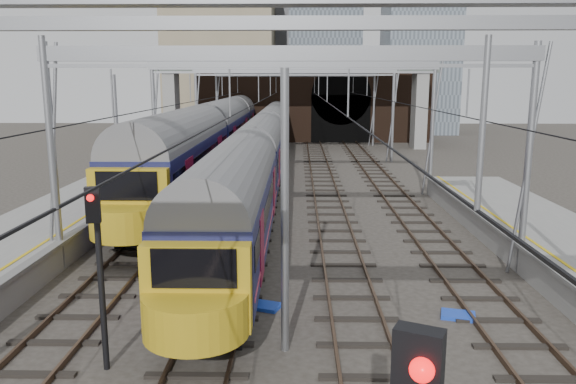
{
  "coord_description": "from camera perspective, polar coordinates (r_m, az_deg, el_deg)",
  "views": [
    {
      "loc": [
        0.31,
        -11.17,
        6.7
      ],
      "look_at": [
        -0.08,
        10.52,
        2.4
      ],
      "focal_mm": 35.0,
      "sensor_mm": 36.0,
      "label": 1
    }
  ],
  "objects": [
    {
      "name": "tracks",
      "position": [
        27.01,
        0.34,
        -3.11
      ],
      "size": [
        14.4,
        80.0,
        0.22
      ],
      "color": "#4C3828",
      "rests_on": "ground"
    },
    {
      "name": "overhead_line",
      "position": [
        32.66,
        0.49,
        10.98
      ],
      "size": [
        16.8,
        80.0,
        8.0
      ],
      "color": "gray",
      "rests_on": "ground"
    },
    {
      "name": "retaining_wall",
      "position": [
        63.16,
        2.04,
        9.05
      ],
      "size": [
        28.0,
        2.75,
        9.0
      ],
      "color": "#301E15",
      "rests_on": "ground"
    },
    {
      "name": "overbridge",
      "position": [
        57.18,
        0.73,
        11.77
      ],
      "size": [
        28.0,
        3.0,
        9.25
      ],
      "color": "gray",
      "rests_on": "ground"
    },
    {
      "name": "city_skyline",
      "position": [
        82.35,
        2.85,
        18.44
      ],
      "size": [
        37.5,
        27.5,
        60.0
      ],
      "color": "tan",
      "rests_on": "ground"
    },
    {
      "name": "train_main",
      "position": [
        42.25,
        -2.12,
        5.31
      ],
      "size": [
        2.6,
        60.13,
        4.54
      ],
      "color": "black",
      "rests_on": "ground"
    },
    {
      "name": "train_second",
      "position": [
        47.54,
        -6.64,
        6.26
      ],
      "size": [
        3.09,
        53.47,
        5.21
      ],
      "color": "black",
      "rests_on": "ground"
    },
    {
      "name": "signal_near_left",
      "position": [
        13.46,
        -18.73,
        -6.11
      ],
      "size": [
        0.34,
        0.45,
        4.43
      ],
      "rotation": [
        0.0,
        0.0,
        0.22
      ],
      "color": "black",
      "rests_on": "ground"
    },
    {
      "name": "equip_cover_b",
      "position": [
        17.22,
        -2.4,
        -11.49
      ],
      "size": [
        1.11,
        0.95,
        0.11
      ],
      "primitive_type": "cube",
      "rotation": [
        0.0,
        0.0,
        -0.36
      ],
      "color": "blue",
      "rests_on": "ground"
    },
    {
      "name": "equip_cover_c",
      "position": [
        17.29,
        16.9,
        -11.9
      ],
      "size": [
        1.09,
        0.9,
        0.11
      ],
      "primitive_type": "cube",
      "rotation": [
        0.0,
        0.0,
        -0.27
      ],
      "color": "blue",
      "rests_on": "ground"
    }
  ]
}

